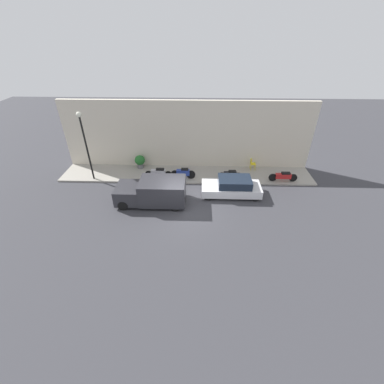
% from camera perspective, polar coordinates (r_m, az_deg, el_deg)
% --- Properties ---
extents(ground_plane, '(60.00, 60.00, 0.00)m').
position_cam_1_polar(ground_plane, '(16.36, -1.95, -3.78)').
color(ground_plane, '#38383D').
extents(sidewalk, '(2.71, 19.14, 0.13)m').
position_cam_1_polar(sidewalk, '(20.04, -1.20, 3.95)').
color(sidewalk, gray).
rests_on(sidewalk, ground_plane).
extents(building_facade, '(0.30, 19.14, 5.32)m').
position_cam_1_polar(building_facade, '(20.31, -1.07, 12.45)').
color(building_facade, beige).
rests_on(building_facade, ground_plane).
extents(parked_car, '(1.72, 3.99, 1.25)m').
position_cam_1_polar(parked_car, '(17.64, 8.90, 1.15)').
color(parked_car, silver).
rests_on(parked_car, ground_plane).
extents(delivery_van, '(2.00, 4.44, 1.64)m').
position_cam_1_polar(delivery_van, '(16.68, -8.83, 0.12)').
color(delivery_van, '#2D2D33').
rests_on(delivery_van, ground_plane).
extents(motorcycle_black, '(0.30, 1.81, 0.76)m').
position_cam_1_polar(motorcycle_black, '(19.20, 8.50, 3.81)').
color(motorcycle_black, black).
rests_on(motorcycle_black, sidewalk).
extents(scooter_silver, '(0.30, 2.02, 0.75)m').
position_cam_1_polar(scooter_silver, '(19.45, -7.46, 4.30)').
color(scooter_silver, '#B7B7BF').
rests_on(scooter_silver, sidewalk).
extents(motorcycle_blue, '(0.30, 1.83, 0.83)m').
position_cam_1_polar(motorcycle_blue, '(19.17, -1.98, 4.25)').
color(motorcycle_blue, navy).
rests_on(motorcycle_blue, sidewalk).
extents(motorcycle_red, '(0.30, 2.07, 0.73)m').
position_cam_1_polar(motorcycle_red, '(19.96, 19.64, 3.31)').
color(motorcycle_red, '#B21E1E').
rests_on(motorcycle_red, sidewalk).
extents(streetlamp, '(0.36, 0.36, 4.98)m').
position_cam_1_polar(streetlamp, '(19.39, -22.89, 11.43)').
color(streetlamp, black).
rests_on(streetlamp, sidewalk).
extents(potted_plant, '(0.80, 0.80, 1.08)m').
position_cam_1_polar(potted_plant, '(21.02, -11.50, 6.79)').
color(potted_plant, slate).
rests_on(potted_plant, sidewalk).
extents(cafe_chair, '(0.40, 0.40, 0.90)m').
position_cam_1_polar(cafe_chair, '(20.94, 13.24, 6.22)').
color(cafe_chair, yellow).
rests_on(cafe_chair, sidewalk).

